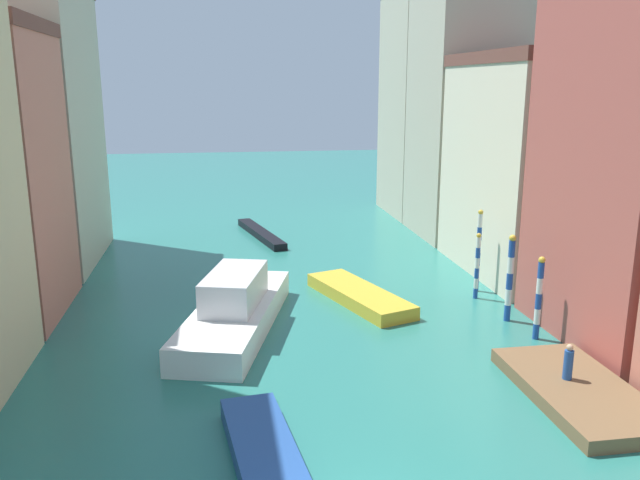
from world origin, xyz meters
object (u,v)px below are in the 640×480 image
Objects in this scene: person_on_dock at (568,363)px; waterfront_dock at (579,391)px; mooring_pole_0 at (539,297)px; mooring_pole_1 at (510,277)px; mooring_pole_3 at (478,250)px; motorboat_1 at (359,295)px; gondola_black at (261,234)px; vaporetto_white at (235,309)px; motorboat_0 at (267,462)px; mooring_pole_2 at (477,265)px.

waterfront_dock is at bearing -67.71° from person_on_dock.
person_on_dock is at bearing 112.29° from waterfront_dock.
mooring_pole_1 reaches higher than mooring_pole_0.
person_on_dock is at bearing -98.38° from mooring_pole_1.
mooring_pole_1 is 0.93× the size of mooring_pole_3.
mooring_pole_0 is 0.49× the size of motorboat_1.
motorboat_1 is at bearing -75.25° from gondola_black.
mooring_pole_3 reaches higher than waterfront_dock.
vaporetto_white is 12.40m from motorboat_0.
mooring_pole_3 is 14.65m from vaporetto_white.
person_on_dock is 11.42m from mooring_pole_2.
mooring_pole_3 is 0.62× the size of motorboat_0.
mooring_pole_1 is 0.58× the size of motorboat_0.
waterfront_dock is 15.90m from vaporetto_white.
mooring_pole_3 reaches higher than mooring_pole_1.
person_on_dock reaches higher than motorboat_0.
person_on_dock is 30.03m from gondola_black.
mooring_pole_1 is at bearing 96.50° from mooring_pole_0.
person_on_dock is at bearing -94.65° from mooring_pole_2.
mooring_pole_0 is (1.21, 5.80, 1.79)m from waterfront_dock.
vaporetto_white reaches higher than motorboat_0.
waterfront_dock is at bearing -93.38° from mooring_pole_2.
waterfront_dock is 8.59m from mooring_pole_1.
motorboat_0 is at bearing -146.78° from mooring_pole_0.
mooring_pole_1 is at bearing 81.62° from person_on_dock.
motorboat_1 is at bearing 115.58° from waterfront_dock.
waterfront_dock is 2.01× the size of mooring_pole_2.
vaporetto_white is at bearing -169.41° from mooring_pole_2.
motorboat_1 is (-6.62, 0.45, -1.57)m from mooring_pole_2.
mooring_pole_0 is (1.43, 5.26, 0.84)m from person_on_dock.
person_on_dock is at bearing 16.43° from motorboat_0.
motorboat_0 is (0.60, -12.37, -0.67)m from vaporetto_white.
mooring_pole_1 is (-0.28, 2.50, 0.24)m from mooring_pole_0.
mooring_pole_0 is at bearing -90.42° from mooring_pole_3.
motorboat_0 is 0.94× the size of motorboat_1.
mooring_pole_3 reaches higher than person_on_dock.
person_on_dock reaches higher than motorboat_1.
waterfront_dock is 12.59m from motorboat_0.
waterfront_dock is 0.91× the size of motorboat_1.
gondola_black is (-11.46, 23.03, -1.81)m from mooring_pole_0.
motorboat_1 is at bearing 115.73° from person_on_dock.
mooring_pole_2 reaches higher than vaporetto_white.
person_on_dock is at bearing -35.01° from vaporetto_white.
mooring_pole_3 is at bearing 83.29° from person_on_dock.
mooring_pole_0 is at bearing 78.23° from waterfront_dock.
motorboat_0 is at bearing -112.35° from motorboat_1.
mooring_pole_3 is (1.48, 12.60, 1.24)m from person_on_dock.
mooring_pole_3 is (0.34, 4.84, 0.16)m from mooring_pole_1.
mooring_pole_1 reaches higher than motorboat_0.
waterfront_dock is 0.97× the size of motorboat_0.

